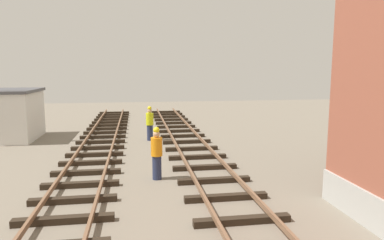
{
  "coord_description": "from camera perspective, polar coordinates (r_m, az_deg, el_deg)",
  "views": [
    {
      "loc": [
        -1.99,
        0.84,
        3.87
      ],
      "look_at": [
        -0.09,
        12.71,
        2.11
      ],
      "focal_mm": 32.78,
      "sensor_mm": 36.0,
      "label": 1
    }
  ],
  "objects": [
    {
      "name": "track_worker_foreground",
      "position": [
        19.1,
        -6.88,
        -0.56
      ],
      "size": [
        0.4,
        0.4,
        1.87
      ],
      "color": "#262D4C",
      "rests_on": "ground"
    },
    {
      "name": "track_worker_distant",
      "position": [
        12.37,
        -5.76,
        -5.44
      ],
      "size": [
        0.4,
        0.4,
        1.87
      ],
      "color": "#262D4C",
      "rests_on": "ground"
    },
    {
      "name": "control_hut",
      "position": [
        21.62,
        -27.6,
        0.81
      ],
      "size": [
        3.0,
        3.8,
        2.76
      ],
      "color": "silver",
      "rests_on": "ground"
    }
  ]
}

